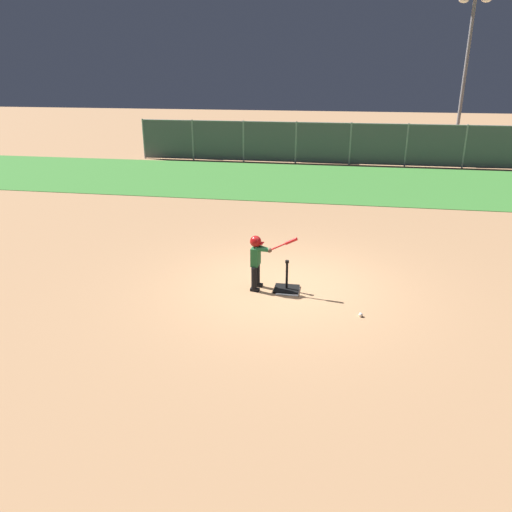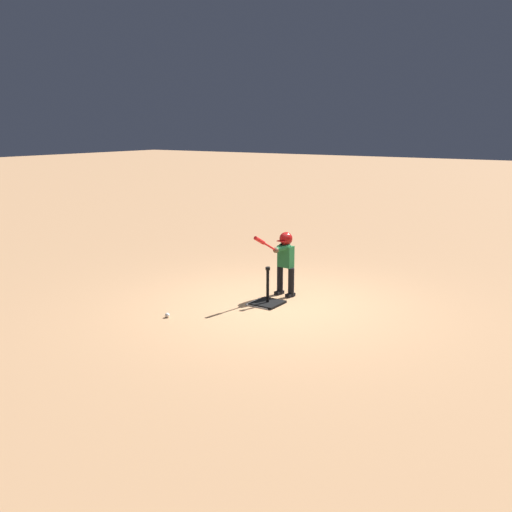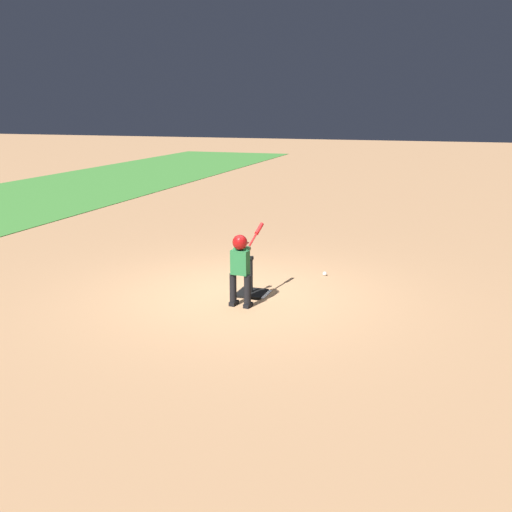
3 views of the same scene
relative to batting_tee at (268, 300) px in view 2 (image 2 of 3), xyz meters
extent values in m
plane|color=#AD7F56|center=(-0.03, 0.18, -0.07)|extent=(90.00, 90.00, 0.00)
cube|color=white|center=(0.04, -0.05, -0.06)|extent=(0.44, 0.44, 0.02)
cube|color=black|center=(0.00, 0.00, -0.05)|extent=(0.49, 0.44, 0.04)
cylinder|color=black|center=(0.00, 0.00, 0.24)|extent=(0.05, 0.05, 0.54)
cylinder|color=black|center=(0.00, 0.00, 0.54)|extent=(0.08, 0.08, 0.05)
cylinder|color=black|center=(-0.61, 0.09, 0.18)|extent=(0.12, 0.12, 0.50)
cube|color=black|center=(-0.59, 0.09, -0.04)|extent=(0.19, 0.11, 0.06)
cylinder|color=black|center=(-0.63, -0.15, 0.18)|extent=(0.12, 0.12, 0.50)
cube|color=black|center=(-0.61, -0.15, -0.04)|extent=(0.19, 0.11, 0.06)
cube|color=#236B38|center=(-0.62, -0.03, 0.62)|extent=(0.17, 0.28, 0.37)
sphere|color=brown|center=(-0.62, -0.03, 0.91)|extent=(0.19, 0.19, 0.19)
sphere|color=maroon|center=(-0.62, -0.03, 0.93)|extent=(0.23, 0.23, 0.23)
cube|color=maroon|center=(-0.53, -0.04, 0.90)|extent=(0.13, 0.18, 0.01)
cylinder|color=#236B38|center=(-0.48, -0.01, 0.79)|extent=(0.31, 0.19, 0.11)
cylinder|color=#236B38|center=(-0.49, -0.09, 0.79)|extent=(0.31, 0.13, 0.11)
sphere|color=brown|center=(-0.34, -0.06, 0.77)|extent=(0.10, 0.10, 0.10)
cylinder|color=red|center=(-0.08, -0.09, 0.91)|extent=(0.54, 0.09, 0.31)
cylinder|color=red|center=(0.08, -0.11, 1.00)|extent=(0.25, 0.09, 0.17)
cylinder|color=black|center=(-0.36, -0.06, 0.76)|extent=(0.04, 0.05, 0.05)
sphere|color=white|center=(1.44, -0.91, -0.04)|extent=(0.07, 0.07, 0.07)
camera|label=1|loc=(0.97, -9.04, 4.07)|focal=35.00mm
camera|label=2|loc=(7.96, 5.08, 2.82)|focal=42.00mm
camera|label=3|loc=(-8.75, -2.94, 2.89)|focal=42.00mm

